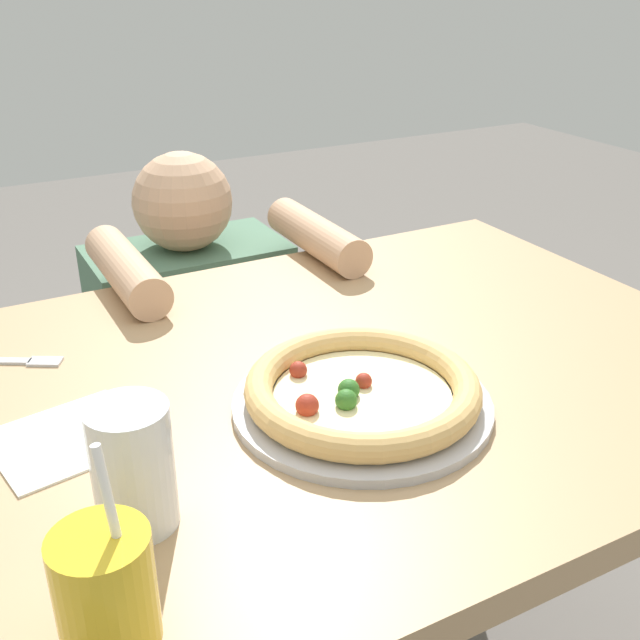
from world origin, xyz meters
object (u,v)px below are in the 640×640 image
pizza_near (362,393)px  drink_cup_colored (105,589)px  diner_seated (198,382)px  water_cup_clear (133,466)px

pizza_near → drink_cup_colored: (-0.36, -0.20, 0.03)m
drink_cup_colored → diner_seated: drink_cup_colored is taller
pizza_near → diner_seated: bearing=87.9°
pizza_near → drink_cup_colored: bearing=-150.5°
diner_seated → pizza_near: bearing=-92.1°
pizza_near → diner_seated: diner_seated is taller
pizza_near → diner_seated: 0.81m
water_cup_clear → diner_seated: (0.32, 0.79, -0.41)m
drink_cup_colored → water_cup_clear: 0.14m
water_cup_clear → diner_seated: bearing=67.8°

